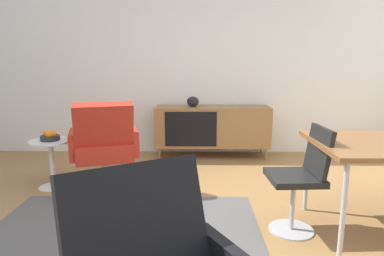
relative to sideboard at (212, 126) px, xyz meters
The scene contains 9 objects.
ground_plane 2.35m from the sideboard, 95.74° to the right, with size 8.32×8.32×0.00m, color #9E7242.
wall_back 1.03m from the sideboard, 127.45° to the left, with size 6.80×0.12×2.80m, color white.
sideboard is the anchor object (origin of this frame).
vase_cobalt 0.44m from the sideboard, behind, with size 0.17×0.17×0.14m.
dining_chair_near_window 2.26m from the sideboard, 74.27° to the right, with size 0.45×0.42×0.86m.
lounge_chair_red 1.68m from the sideboard, 137.13° to the right, with size 0.83×0.80×0.95m.
side_table_round 2.17m from the sideboard, 145.38° to the right, with size 0.44×0.44×0.52m.
fruit_bowl 2.17m from the sideboard, 145.40° to the right, with size 0.20×0.20×0.11m.
area_rug 2.53m from the sideboard, 108.82° to the right, with size 2.20×1.70×0.01m, color #595654.
Camera 1 is at (0.01, -2.45, 1.36)m, focal length 31.93 mm.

